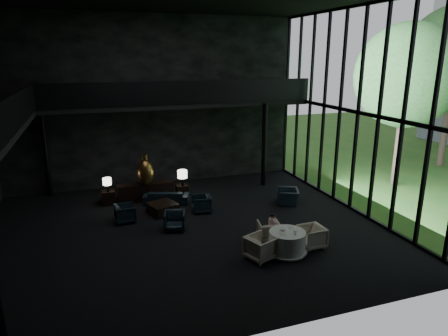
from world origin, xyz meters
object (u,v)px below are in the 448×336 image
object	(u,v)px
table_lamp_left	(107,182)
dining_chair_east	(312,235)
side_table_right	(182,191)
coffee_table	(163,209)
dining_chair_west	(261,246)
child	(272,221)
lounge_armchair_south	(175,220)
dining_chair_north	(269,231)
window_armchair	(288,195)
dining_table	(287,244)
console	(146,191)
sofa	(166,195)
side_table_left	(108,197)
table_lamp_right	(182,175)
lounge_armchair_west	(125,213)
bronze_urn	(145,172)
lounge_armchair_east	(201,203)

from	to	relation	value
table_lamp_left	dining_chair_east	xyz separation A→B (m)	(6.14, -6.16, -0.62)
side_table_right	coffee_table	bearing A→B (deg)	-124.42
dining_chair_west	child	distance (m)	1.35
coffee_table	lounge_armchair_south	bearing A→B (deg)	-85.15
table_lamp_left	lounge_armchair_south	size ratio (longest dim) A/B	0.81
dining_chair_east	dining_chair_west	size ratio (longest dim) A/B	0.93
dining_chair_west	table_lamp_left	bearing A→B (deg)	12.61
dining_chair_north	dining_chair_east	bearing A→B (deg)	150.31
window_armchair	dining_table	distance (m)	4.55
console	dining_chair_west	world-z (taller)	dining_chair_west
console	sofa	bearing A→B (deg)	-42.02
side_table_right	dining_chair_east	xyz separation A→B (m)	(2.94, -6.22, 0.13)
coffee_table	side_table_left	bearing A→B (deg)	137.28
table_lamp_right	window_armchair	xyz separation A→B (m)	(4.11, -2.18, -0.69)
dining_table	dining_chair_north	distance (m)	1.09
side_table_left	dining_chair_east	size ratio (longest dim) A/B	0.72
side_table_left	child	xyz separation A→B (m)	(5.09, -5.51, 0.43)
table_lamp_left	child	distance (m)	7.40
console	dining_chair_east	xyz separation A→B (m)	(4.54, -6.32, 0.03)
sofa	child	distance (m)	5.54
table_lamp_left	lounge_armchair_west	xyz separation A→B (m)	(0.51, -2.04, -0.67)
sofa	dining_chair_east	world-z (taller)	dining_chair_east
child	dining_chair_north	bearing A→B (deg)	-68.20
lounge_armchair_west	bronze_urn	bearing A→B (deg)	-32.79
sofa	lounge_armchair_east	bearing A→B (deg)	147.37
window_armchair	child	world-z (taller)	child
dining_chair_west	child	xyz separation A→B (m)	(0.87, 0.99, 0.29)
bronze_urn	table_lamp_right	size ratio (longest dim) A/B	1.87
bronze_urn	dining_chair_west	distance (m)	6.89
side_table_right	child	distance (m)	5.75
bronze_urn	dining_chair_west	xyz separation A→B (m)	(2.62, -6.31, -0.90)
side_table_right	lounge_armchair_east	bearing A→B (deg)	-80.85
table_lamp_right	sofa	distance (m)	1.18
side_table_right	lounge_armchair_west	world-z (taller)	lounge_armchair_west
lounge_armchair_east	coffee_table	distance (m)	1.57
bronze_urn	side_table_left	distance (m)	1.92
coffee_table	table_lamp_right	bearing A→B (deg)	52.88
side_table_left	lounge_armchair_west	size ratio (longest dim) A/B	0.82
bronze_urn	side_table_right	world-z (taller)	bronze_urn
side_table_right	lounge_armchair_south	size ratio (longest dim) A/B	0.74
dining_chair_north	side_table_right	bearing A→B (deg)	-60.18
sofa	window_armchair	distance (m)	5.24
window_armchair	lounge_armchair_south	bearing A→B (deg)	-56.78
lounge_armchair_west	lounge_armchair_south	distance (m)	2.10
table_lamp_left	dining_chair_west	bearing A→B (deg)	-56.42
console	window_armchair	distance (m)	6.21
dining_chair_north	dining_chair_west	size ratio (longest dim) A/B	0.76
dining_chair_east	lounge_armchair_south	bearing A→B (deg)	-127.11
lounge_armchair_south	lounge_armchair_east	bearing A→B (deg)	60.33
side_table_left	table_lamp_left	bearing A→B (deg)	-90.00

